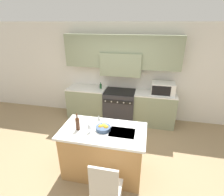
# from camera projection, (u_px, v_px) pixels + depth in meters

# --- Properties ---
(ground_plane) EXTENTS (10.00, 10.00, 0.00)m
(ground_plane) POSITION_uv_depth(u_px,v_px,m) (105.00, 162.00, 3.66)
(ground_plane) COLOR #997F5B
(back_cabinetry) EXTENTS (10.00, 0.46, 2.70)m
(back_cabinetry) POSITION_uv_depth(u_px,v_px,m) (122.00, 65.00, 4.85)
(back_cabinetry) COLOR silver
(back_cabinetry) RESTS_ON ground_plane
(back_counter) EXTENTS (3.06, 0.62, 0.93)m
(back_counter) POSITION_uv_depth(u_px,v_px,m) (120.00, 105.00, 5.06)
(back_counter) COLOR gray
(back_counter) RESTS_ON ground_plane
(range_stove) EXTENTS (0.85, 0.70, 0.91)m
(range_stove) POSITION_uv_depth(u_px,v_px,m) (120.00, 106.00, 5.05)
(range_stove) COLOR #2D2D33
(range_stove) RESTS_ON ground_plane
(microwave) EXTENTS (0.60, 0.44, 0.31)m
(microwave) POSITION_uv_depth(u_px,v_px,m) (163.00, 88.00, 4.59)
(microwave) COLOR silver
(microwave) RESTS_ON back_counter
(kitchen_island) EXTENTS (1.51, 0.83, 0.94)m
(kitchen_island) POSITION_uv_depth(u_px,v_px,m) (103.00, 151.00, 3.25)
(kitchen_island) COLOR #B7844C
(kitchen_island) RESTS_ON ground_plane
(island_chair) EXTENTS (0.42, 0.40, 1.01)m
(island_chair) POSITION_uv_depth(u_px,v_px,m) (105.00, 188.00, 2.45)
(island_chair) COLOR beige
(island_chair) RESTS_ON ground_plane
(wine_bottle) EXTENTS (0.07, 0.07, 0.31)m
(wine_bottle) POSITION_uv_depth(u_px,v_px,m) (78.00, 124.00, 3.04)
(wine_bottle) COLOR #422314
(wine_bottle) RESTS_ON kitchen_island
(wine_glass_near) EXTENTS (0.08, 0.08, 0.19)m
(wine_glass_near) POSITION_uv_depth(u_px,v_px,m) (89.00, 126.00, 2.95)
(wine_glass_near) COLOR white
(wine_glass_near) RESTS_ON kitchen_island
(wine_glass_far) EXTENTS (0.08, 0.08, 0.19)m
(wine_glass_far) POSITION_uv_depth(u_px,v_px,m) (99.00, 118.00, 3.19)
(wine_glass_far) COLOR white
(wine_glass_far) RESTS_ON kitchen_island
(fruit_bowl) EXTENTS (0.26, 0.26, 0.10)m
(fruit_bowl) POSITION_uv_depth(u_px,v_px,m) (103.00, 128.00, 3.06)
(fruit_bowl) COLOR #384C6B
(fruit_bowl) RESTS_ON kitchen_island
(oil_bottle_on_counter) EXTENTS (0.06, 0.06, 0.18)m
(oil_bottle_on_counter) POSITION_uv_depth(u_px,v_px,m) (101.00, 86.00, 4.99)
(oil_bottle_on_counter) COLOR #194723
(oil_bottle_on_counter) RESTS_ON back_counter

